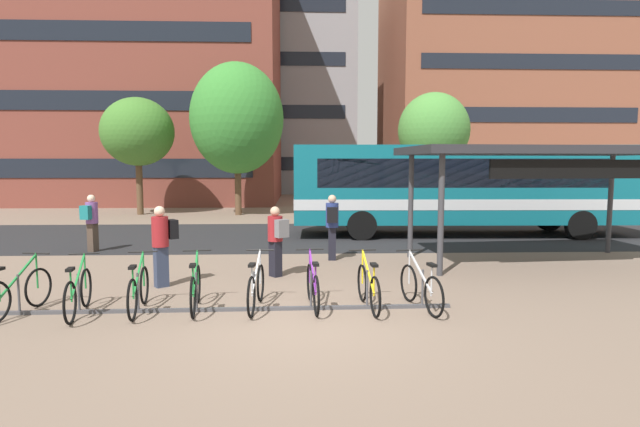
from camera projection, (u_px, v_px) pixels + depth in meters
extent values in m
plane|color=#7A6656|center=(303.00, 324.00, 8.17)|extent=(200.00, 200.00, 0.00)
cube|color=#232326|center=(302.00, 236.00, 18.02)|extent=(80.00, 7.20, 0.01)
cube|color=#0F6070|center=(463.00, 184.00, 18.06)|extent=(12.07, 2.88, 2.70)
cube|color=silver|center=(462.00, 202.00, 18.12)|extent=(12.09, 2.90, 0.36)
cube|color=black|center=(615.00, 152.00, 18.01)|extent=(1.06, 2.32, 0.40)
cube|color=black|center=(629.00, 176.00, 18.10)|extent=(0.14, 2.19, 1.40)
cube|color=black|center=(445.00, 172.00, 19.25)|extent=(9.84, 0.33, 0.97)
cube|color=black|center=(465.00, 173.00, 16.77)|extent=(9.84, 0.33, 0.97)
cylinder|color=black|center=(549.00, 218.00, 19.38)|extent=(1.01, 0.33, 1.00)
cylinder|color=black|center=(581.00, 225.00, 17.08)|extent=(1.01, 0.33, 1.00)
cylinder|color=black|center=(356.00, 218.00, 19.30)|extent=(1.01, 0.33, 1.00)
cylinder|color=black|center=(362.00, 225.00, 17.00)|extent=(1.01, 0.33, 1.00)
cube|color=#47474C|center=(226.00, 309.00, 8.86)|extent=(8.02, 0.23, 0.06)
cylinder|color=#47474C|center=(19.00, 295.00, 8.63)|extent=(0.04, 0.04, 0.70)
cylinder|color=#47474C|center=(79.00, 294.00, 8.69)|extent=(0.04, 0.04, 0.70)
cylinder|color=#47474C|center=(138.00, 293.00, 8.74)|extent=(0.04, 0.04, 0.70)
cylinder|color=#47474C|center=(196.00, 292.00, 8.80)|extent=(0.04, 0.04, 0.70)
cylinder|color=#47474C|center=(254.00, 291.00, 8.86)|extent=(0.04, 0.04, 0.70)
cylinder|color=#47474C|center=(311.00, 290.00, 8.92)|extent=(0.04, 0.04, 0.70)
cylinder|color=#47474C|center=(367.00, 289.00, 8.98)|extent=(0.04, 0.04, 0.70)
cylinder|color=#47474C|center=(423.00, 289.00, 9.03)|extent=(0.04, 0.04, 0.70)
torus|color=black|center=(39.00, 287.00, 9.13)|extent=(0.17, 0.70, 0.70)
cube|color=#1E7F38|center=(18.00, 276.00, 8.61)|extent=(0.19, 0.91, 0.58)
cylinder|color=#1E7F38|center=(37.00, 270.00, 9.08)|extent=(0.04, 0.04, 0.65)
cylinder|color=black|center=(36.00, 253.00, 9.04)|extent=(0.52, 0.12, 0.03)
torus|color=black|center=(86.00, 288.00, 9.10)|extent=(0.16, 0.70, 0.70)
torus|color=black|center=(70.00, 303.00, 8.11)|extent=(0.16, 0.70, 0.70)
cube|color=#1E7F38|center=(78.00, 277.00, 8.59)|extent=(0.18, 0.91, 0.58)
cylinder|color=#1E7F38|center=(71.00, 285.00, 8.18)|extent=(0.03, 0.03, 0.55)
cube|color=black|center=(70.00, 269.00, 8.15)|extent=(0.13, 0.23, 0.05)
cylinder|color=#1E7F38|center=(85.00, 271.00, 9.05)|extent=(0.04, 0.04, 0.65)
cylinder|color=black|center=(84.00, 254.00, 9.02)|extent=(0.52, 0.11, 0.03)
torus|color=black|center=(144.00, 285.00, 9.29)|extent=(0.12, 0.70, 0.70)
torus|color=black|center=(132.00, 300.00, 8.28)|extent=(0.12, 0.70, 0.70)
cube|color=#1E7F38|center=(138.00, 274.00, 8.77)|extent=(0.13, 0.92, 0.58)
cylinder|color=#1E7F38|center=(133.00, 283.00, 8.36)|extent=(0.03, 0.03, 0.55)
cube|color=black|center=(132.00, 267.00, 8.33)|extent=(0.12, 0.23, 0.05)
cylinder|color=#1E7F38|center=(143.00, 269.00, 9.24)|extent=(0.04, 0.04, 0.65)
cylinder|color=black|center=(143.00, 252.00, 9.20)|extent=(0.52, 0.09, 0.03)
torus|color=black|center=(198.00, 283.00, 9.42)|extent=(0.12, 0.70, 0.70)
torus|color=black|center=(193.00, 298.00, 8.42)|extent=(0.12, 0.70, 0.70)
cube|color=#1E7F38|center=(195.00, 273.00, 8.91)|extent=(0.14, 0.92, 0.58)
cylinder|color=#1E7F38|center=(193.00, 281.00, 8.49)|extent=(0.03, 0.03, 0.55)
cube|color=black|center=(193.00, 265.00, 8.46)|extent=(0.12, 0.23, 0.05)
cylinder|color=#1E7F38|center=(198.00, 267.00, 9.37)|extent=(0.04, 0.04, 0.65)
cylinder|color=black|center=(197.00, 250.00, 9.34)|extent=(0.52, 0.09, 0.03)
torus|color=black|center=(261.00, 283.00, 9.48)|extent=(0.10, 0.71, 0.70)
torus|color=black|center=(251.00, 297.00, 8.46)|extent=(0.10, 0.71, 0.70)
cube|color=#B7BABF|center=(256.00, 272.00, 8.96)|extent=(0.10, 0.92, 0.58)
cylinder|color=#B7BABF|center=(252.00, 280.00, 8.53)|extent=(0.03, 0.03, 0.55)
cube|color=black|center=(252.00, 265.00, 8.51)|extent=(0.12, 0.23, 0.05)
cylinder|color=#B7BABF|center=(260.00, 267.00, 9.42)|extent=(0.03, 0.03, 0.65)
cylinder|color=black|center=(260.00, 250.00, 9.39)|extent=(0.52, 0.07, 0.03)
torus|color=black|center=(310.00, 282.00, 9.54)|extent=(0.11, 0.71, 0.70)
torus|color=black|center=(316.00, 296.00, 8.54)|extent=(0.11, 0.71, 0.70)
cube|color=#702893|center=(313.00, 271.00, 9.03)|extent=(0.12, 0.92, 0.58)
cylinder|color=#702893|center=(316.00, 279.00, 8.61)|extent=(0.03, 0.03, 0.55)
cube|color=black|center=(316.00, 264.00, 8.58)|extent=(0.12, 0.23, 0.05)
cylinder|color=#702893|center=(310.00, 266.00, 9.49)|extent=(0.03, 0.03, 0.65)
cylinder|color=black|center=(310.00, 249.00, 9.46)|extent=(0.52, 0.08, 0.03)
torus|color=black|center=(362.00, 283.00, 9.47)|extent=(0.11, 0.71, 0.70)
torus|color=black|center=(375.00, 297.00, 8.47)|extent=(0.11, 0.71, 0.70)
cube|color=yellow|center=(368.00, 272.00, 8.96)|extent=(0.12, 0.92, 0.58)
cylinder|color=yellow|center=(374.00, 280.00, 8.54)|extent=(0.03, 0.03, 0.55)
cube|color=black|center=(374.00, 265.00, 8.51)|extent=(0.12, 0.23, 0.05)
cylinder|color=yellow|center=(363.00, 267.00, 9.42)|extent=(0.03, 0.03, 0.65)
cylinder|color=black|center=(363.00, 250.00, 9.39)|extent=(0.52, 0.08, 0.03)
torus|color=black|center=(409.00, 283.00, 9.45)|extent=(0.19, 0.70, 0.70)
torus|color=black|center=(434.00, 297.00, 8.47)|extent=(0.19, 0.70, 0.70)
cube|color=#B7BABF|center=(420.00, 272.00, 8.95)|extent=(0.22, 0.91, 0.58)
cylinder|color=#B7BABF|center=(432.00, 280.00, 8.54)|extent=(0.04, 0.04, 0.55)
cube|color=black|center=(432.00, 265.00, 8.51)|extent=(0.14, 0.24, 0.05)
cylinder|color=#B7BABF|center=(409.00, 267.00, 9.40)|extent=(0.04, 0.04, 0.65)
cylinder|color=black|center=(410.00, 250.00, 9.37)|extent=(0.51, 0.14, 0.03)
cylinder|color=#38383D|center=(441.00, 215.00, 11.53)|extent=(0.15, 0.15, 2.80)
cylinder|color=#38383D|center=(411.00, 207.00, 13.83)|extent=(0.15, 0.15, 2.80)
cylinder|color=#38383D|center=(610.00, 205.00, 14.53)|extent=(0.15, 0.15, 2.80)
cube|color=#28282D|center=(538.00, 151.00, 12.88)|extent=(6.95, 3.66, 0.20)
cube|color=black|center=(568.00, 169.00, 11.63)|extent=(3.78, 0.38, 0.44)
cube|color=black|center=(275.00, 259.00, 11.54)|extent=(0.32, 0.33, 0.82)
cylinder|color=maroon|center=(275.00, 229.00, 11.47)|extent=(0.48, 0.48, 0.57)
sphere|color=tan|center=(275.00, 211.00, 11.43)|extent=(0.22, 0.22, 0.22)
cube|color=slate|center=(282.00, 228.00, 11.27)|extent=(0.33, 0.31, 0.40)
cube|color=#2D3851|center=(161.00, 267.00, 10.56)|extent=(0.33, 0.32, 0.86)
cylinder|color=maroon|center=(160.00, 232.00, 10.49)|extent=(0.48, 0.48, 0.63)
sphere|color=beige|center=(159.00, 211.00, 10.45)|extent=(0.22, 0.22, 0.22)
cube|color=black|center=(172.00, 229.00, 10.65)|extent=(0.31, 0.33, 0.40)
cube|color=black|center=(332.00, 244.00, 13.52)|extent=(0.21, 0.27, 0.88)
cylinder|color=navy|center=(332.00, 215.00, 13.45)|extent=(0.36, 0.36, 0.65)
sphere|color=tan|center=(332.00, 199.00, 13.40)|extent=(0.22, 0.22, 0.22)
cube|color=black|center=(332.00, 215.00, 13.19)|extent=(0.29, 0.19, 0.40)
cube|color=#47382D|center=(93.00, 237.00, 14.77)|extent=(0.26, 0.30, 0.84)
cylinder|color=#7F4C93|center=(92.00, 213.00, 14.70)|extent=(0.42, 0.42, 0.62)
sphere|color=beige|center=(91.00, 198.00, 14.66)|extent=(0.22, 0.22, 0.22)
cube|color=#197075|center=(86.00, 213.00, 14.44)|extent=(0.32, 0.25, 0.40)
cylinder|color=brown|center=(140.00, 188.00, 25.37)|extent=(0.32, 0.32, 2.71)
ellipsoid|color=#427A2D|center=(138.00, 132.00, 25.09)|extent=(3.57, 3.57, 3.38)
cylinder|color=brown|center=(238.00, 190.00, 25.18)|extent=(0.32, 0.32, 2.47)
ellipsoid|color=#388433|center=(237.00, 118.00, 24.82)|extent=(4.58, 4.58, 5.44)
cylinder|color=brown|center=(432.00, 187.00, 26.36)|extent=(0.32, 0.32, 2.66)
ellipsoid|color=#4C8E3D|center=(434.00, 130.00, 26.07)|extent=(3.67, 3.67, 3.85)
cube|color=brown|center=(129.00, 59.00, 33.99)|extent=(19.96, 11.77, 19.12)
cube|color=black|center=(99.00, 168.00, 28.84)|extent=(17.57, 0.06, 1.10)
cube|color=black|center=(96.00, 100.00, 28.46)|extent=(17.57, 0.06, 1.10)
cube|color=black|center=(93.00, 31.00, 28.08)|extent=(17.57, 0.06, 1.10)
cube|color=brown|center=(497.00, 59.00, 43.16)|extent=(18.50, 13.33, 22.97)
cube|color=black|center=(528.00, 167.00, 37.42)|extent=(16.28, 0.06, 1.10)
cube|color=black|center=(530.00, 115.00, 37.04)|extent=(16.28, 0.06, 1.10)
cube|color=black|center=(532.00, 61.00, 36.66)|extent=(16.28, 0.06, 1.10)
cube|color=black|center=(534.00, 7.00, 36.28)|extent=(16.28, 0.06, 1.10)
cube|color=gray|center=(260.00, 100.00, 47.31)|extent=(16.86, 12.91, 16.92)
cube|color=black|center=(255.00, 164.00, 41.45)|extent=(14.83, 0.06, 1.10)
cube|color=black|center=(254.00, 112.00, 41.03)|extent=(14.83, 0.06, 1.10)
cube|color=black|center=(254.00, 58.00, 40.61)|extent=(14.83, 0.06, 1.10)
cube|color=black|center=(253.00, 4.00, 40.18)|extent=(14.83, 0.06, 1.10)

